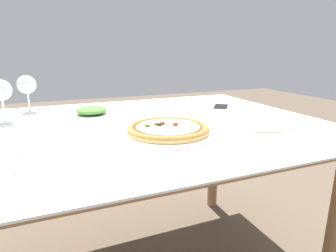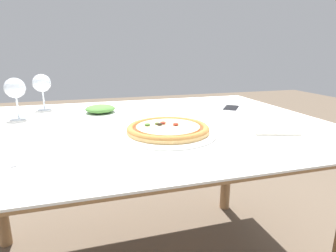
# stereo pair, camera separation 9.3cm
# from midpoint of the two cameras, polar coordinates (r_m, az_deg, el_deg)

# --- Properties ---
(dining_table) EXTENTS (1.48, 1.05, 0.70)m
(dining_table) POSITION_cam_midpoint_polar(r_m,az_deg,el_deg) (1.09, -9.73, -3.47)
(dining_table) COLOR #997047
(dining_table) RESTS_ON ground_plane
(pizza_plate) EXTENTS (0.32, 0.32, 0.04)m
(pizza_plate) POSITION_cam_midpoint_polar(r_m,az_deg,el_deg) (0.93, -2.86, -0.83)
(pizza_plate) COLOR white
(pizza_plate) RESTS_ON dining_table
(fork) EXTENTS (0.05, 0.17, 0.00)m
(fork) POSITION_cam_midpoint_polar(r_m,az_deg,el_deg) (0.83, -31.59, -6.04)
(fork) COLOR silver
(fork) RESTS_ON dining_table
(wine_glass_far_left) EXTENTS (0.08, 0.08, 0.17)m
(wine_glass_far_left) POSITION_cam_midpoint_polar(r_m,az_deg,el_deg) (1.26, -32.71, 5.89)
(wine_glass_far_left) COLOR silver
(wine_glass_far_left) RESTS_ON dining_table
(wine_glass_far_right) EXTENTS (0.08, 0.08, 0.17)m
(wine_glass_far_right) POSITION_cam_midpoint_polar(r_m,az_deg,el_deg) (1.42, -28.49, 7.20)
(wine_glass_far_right) COLOR silver
(wine_glass_far_right) RESTS_ON dining_table
(cell_phone) EXTENTS (0.14, 0.16, 0.01)m
(cell_phone) POSITION_cam_midpoint_polar(r_m,az_deg,el_deg) (1.37, 8.80, 3.74)
(cell_phone) COLOR white
(cell_phone) RESTS_ON dining_table
(side_plate) EXTENTS (0.22, 0.22, 0.04)m
(side_plate) POSITION_cam_midpoint_polar(r_m,az_deg,el_deg) (1.25, -17.32, 2.60)
(side_plate) COLOR white
(side_plate) RESTS_ON dining_table
(napkin_folded) EXTENTS (0.18, 0.15, 0.01)m
(napkin_folded) POSITION_cam_midpoint_polar(r_m,az_deg,el_deg) (1.05, 17.31, -0.20)
(napkin_folded) COLOR silver
(napkin_folded) RESTS_ON dining_table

